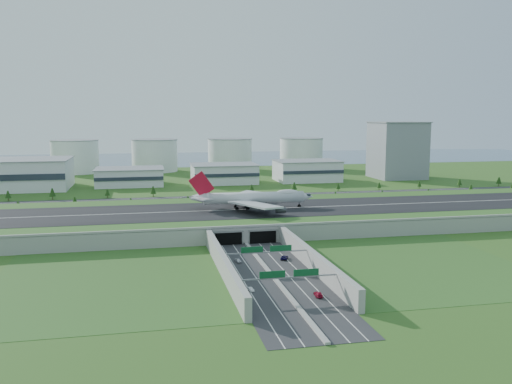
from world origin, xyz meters
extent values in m
plane|color=#264B17|center=(0.00, 0.00, 0.00)|extent=(1200.00, 1200.00, 0.00)
cube|color=#989892|center=(0.00, 0.00, 4.00)|extent=(520.00, 100.00, 8.00)
cube|color=#2B4C1A|center=(0.00, 0.00, 8.08)|extent=(520.00, 100.00, 0.16)
cube|color=black|center=(0.00, 0.00, 8.22)|extent=(520.00, 58.00, 0.12)
cube|color=silver|center=(0.00, 0.00, 8.30)|extent=(520.00, 0.90, 0.02)
cube|color=#989892|center=(0.00, -49.40, 8.60)|extent=(520.00, 1.20, 1.20)
cube|color=#28282B|center=(0.00, -110.00, 0.06)|extent=(34.00, 120.00, 0.12)
cube|color=#989892|center=(0.00, -110.00, 0.45)|extent=(1.60, 120.00, 0.90)
cube|color=#989892|center=(-18.20, -100.00, 4.00)|extent=(2.40, 100.00, 8.00)
cube|color=#989892|center=(18.20, -100.00, 4.00)|extent=(2.40, 100.00, 8.00)
cube|color=black|center=(-8.50, -50.20, 3.20)|extent=(13.00, 1.20, 6.00)
cube|color=black|center=(8.50, -50.20, 3.20)|extent=(13.00, 1.20, 6.00)
cylinder|color=gray|center=(-19.00, -95.00, 3.50)|extent=(0.70, 0.70, 7.00)
cylinder|color=gray|center=(19.00, -95.00, 3.50)|extent=(0.70, 0.70, 7.00)
cube|color=gray|center=(0.00, -95.00, 7.20)|extent=(38.00, 0.50, 0.50)
cube|color=#0C4C23|center=(-6.00, -95.10, 8.60)|extent=(9.00, 0.30, 2.40)
cube|color=#0C4C23|center=(6.00, -95.10, 8.60)|extent=(9.00, 0.30, 2.40)
cylinder|color=gray|center=(-19.00, -130.00, 3.50)|extent=(0.70, 0.70, 7.00)
cylinder|color=gray|center=(19.00, -130.00, 3.50)|extent=(0.70, 0.70, 7.00)
cube|color=gray|center=(0.00, -130.00, 7.20)|extent=(38.00, 0.50, 0.50)
cube|color=#0C4C23|center=(-6.00, -130.10, 8.60)|extent=(9.00, 0.30, 2.40)
cube|color=#0C4C23|center=(6.00, -130.10, 8.60)|extent=(9.00, 0.30, 2.40)
cube|color=#28282B|center=(0.00, 95.00, 0.06)|extent=(560.00, 36.00, 0.12)
cylinder|color=#3D2819|center=(-129.35, 73.00, 1.11)|extent=(0.50, 0.50, 2.22)
cone|color=#0E3411|center=(-129.35, 73.00, 3.95)|extent=(3.45, 3.45, 4.44)
cylinder|color=#3D2819|center=(-93.66, 73.00, 1.41)|extent=(0.50, 0.50, 2.83)
cone|color=#0E3411|center=(-93.66, 73.00, 5.03)|extent=(4.40, 4.40, 5.66)
cylinder|color=#3D2819|center=(-56.89, 73.00, 1.08)|extent=(0.50, 0.50, 2.16)
cone|color=#0E3411|center=(-56.89, 73.00, 3.84)|extent=(3.36, 3.36, 4.32)
cylinder|color=#3D2819|center=(-17.87, 73.00, 1.10)|extent=(0.50, 0.50, 2.21)
cone|color=#0E3411|center=(-17.87, 73.00, 3.92)|extent=(3.43, 3.43, 4.42)
cylinder|color=#3D2819|center=(21.65, 73.00, 1.00)|extent=(0.50, 0.50, 2.00)
cone|color=#0E3411|center=(21.65, 73.00, 3.55)|extent=(3.11, 3.11, 4.00)
cylinder|color=#3D2819|center=(53.02, 73.00, 1.23)|extent=(0.50, 0.50, 2.47)
cone|color=#0E3411|center=(53.02, 73.00, 4.39)|extent=(3.84, 3.84, 4.93)
cylinder|color=#3D2819|center=(91.04, 73.00, 1.09)|extent=(0.50, 0.50, 2.19)
cone|color=#0E3411|center=(91.04, 73.00, 3.89)|extent=(3.41, 3.41, 4.38)
cylinder|color=#3D2819|center=(128.35, 73.00, 1.06)|extent=(0.50, 0.50, 2.12)
cone|color=#0E3411|center=(128.35, 73.00, 3.77)|extent=(3.30, 3.30, 4.24)
cylinder|color=#3D2819|center=(166.50, 73.00, 1.07)|extent=(0.50, 0.50, 2.14)
cone|color=#0E3411|center=(166.50, 73.00, 3.81)|extent=(3.33, 3.33, 4.28)
cylinder|color=#3D2819|center=(202.87, 73.00, 1.52)|extent=(0.50, 0.50, 3.05)
cone|color=#0E3411|center=(202.87, 73.00, 5.41)|extent=(4.74, 4.74, 6.09)
cylinder|color=#3D2819|center=(239.28, 73.00, 1.35)|extent=(0.50, 0.50, 2.70)
cone|color=#0E3411|center=(239.28, 73.00, 4.80)|extent=(4.20, 4.20, 5.40)
cylinder|color=#3D2819|center=(-145.38, 117.00, 1.36)|extent=(0.50, 0.50, 2.72)
cone|color=#0E3411|center=(-145.38, 117.00, 4.84)|extent=(4.24, 4.24, 5.45)
cylinder|color=#3D2819|center=(-114.62, 117.00, 1.53)|extent=(0.50, 0.50, 3.06)
cone|color=#0E3411|center=(-114.62, 117.00, 5.43)|extent=(4.75, 4.75, 6.11)
cylinder|color=#3D2819|center=(-75.16, 117.00, 1.23)|extent=(0.50, 0.50, 2.46)
cone|color=#0E3411|center=(-75.16, 117.00, 4.37)|extent=(3.83, 3.83, 4.92)
cylinder|color=#3D2819|center=(-40.97, 117.00, 1.44)|extent=(0.50, 0.50, 2.89)
cone|color=#0E3411|center=(-40.97, 117.00, 5.13)|extent=(4.49, 4.49, 5.77)
cylinder|color=#3D2819|center=(-0.77, 117.00, 1.03)|extent=(0.50, 0.50, 2.05)
cone|color=#0E3411|center=(-0.77, 117.00, 3.64)|extent=(3.19, 3.19, 4.10)
cylinder|color=#3D2819|center=(36.53, 117.00, 1.31)|extent=(0.50, 0.50, 2.62)
cone|color=#0E3411|center=(36.53, 117.00, 4.66)|extent=(4.08, 4.08, 5.25)
cylinder|color=#3D2819|center=(71.82, 117.00, 1.48)|extent=(0.50, 0.50, 2.97)
cone|color=#0E3411|center=(71.82, 117.00, 5.27)|extent=(4.61, 4.61, 5.93)
cylinder|color=#3D2819|center=(109.54, 117.00, 1.18)|extent=(0.50, 0.50, 2.35)
cone|color=#0E3411|center=(109.54, 117.00, 4.18)|extent=(3.66, 3.66, 4.70)
cylinder|color=#3D2819|center=(145.96, 117.00, 1.13)|extent=(0.50, 0.50, 2.25)
cone|color=#0E3411|center=(145.96, 117.00, 4.00)|extent=(3.50, 3.50, 4.50)
cylinder|color=#3D2819|center=(182.82, 117.00, 1.14)|extent=(0.50, 0.50, 2.28)
cone|color=#0E3411|center=(182.82, 117.00, 4.05)|extent=(3.54, 3.54, 4.56)
cylinder|color=#3D2819|center=(220.93, 117.00, 1.33)|extent=(0.50, 0.50, 2.67)
cone|color=#0E3411|center=(220.93, 117.00, 4.74)|extent=(4.15, 4.15, 5.33)
cylinder|color=#3D2819|center=(259.47, 117.00, 1.45)|extent=(0.50, 0.50, 2.89)
cone|color=#0E3411|center=(259.47, 117.00, 5.14)|extent=(4.50, 4.50, 5.78)
cube|color=silver|center=(-60.00, 190.00, 7.50)|extent=(58.00, 42.00, 15.00)
cube|color=silver|center=(25.00, 190.00, 8.50)|extent=(58.00, 42.00, 17.00)
cube|color=silver|center=(105.00, 190.00, 9.50)|extent=(58.00, 42.00, 19.00)
cube|color=gray|center=(200.00, 195.00, 27.50)|extent=(46.00, 46.00, 55.00)
cylinder|color=white|center=(-120.00, 310.00, 17.50)|extent=(50.00, 50.00, 35.00)
cylinder|color=white|center=(-35.00, 310.00, 17.50)|extent=(50.00, 50.00, 35.00)
cylinder|color=white|center=(50.00, 310.00, 17.50)|extent=(50.00, 50.00, 35.00)
cylinder|color=white|center=(135.00, 310.00, 17.50)|extent=(50.00, 50.00, 35.00)
cube|color=#3E5977|center=(0.00, 480.00, 0.03)|extent=(1200.00, 260.00, 0.06)
cylinder|color=silver|center=(14.98, 3.01, 14.38)|extent=(59.14, 9.78, 6.73)
cone|color=silver|center=(46.47, 1.37, 14.38)|extent=(8.75, 7.16, 6.73)
cone|color=silver|center=(-16.51, 4.65, 14.80)|extent=(10.85, 7.27, 6.73)
ellipsoid|color=silver|center=(34.97, 1.97, 16.80)|extent=(14.60, 5.98, 4.14)
cube|color=silver|center=(11.95, -14.73, 13.33)|extent=(27.27, 34.22, 1.66)
cube|color=silver|center=(13.81, 20.96, 13.33)|extent=(29.30, 33.69, 1.66)
cylinder|color=#38383D|center=(19.33, -9.85, 11.01)|extent=(5.62, 3.43, 3.15)
cylinder|color=#38383D|center=(24.85, -21.72, 11.01)|extent=(5.62, 3.43, 3.15)
cylinder|color=#38383D|center=(20.64, 15.34, 11.01)|extent=(5.62, 3.43, 3.15)
cylinder|color=#38383D|center=(27.36, 26.57, 11.01)|extent=(5.62, 3.43, 3.15)
cube|color=silver|center=(-15.82, -2.23, 15.64)|extent=(10.87, 13.17, 0.63)
cube|color=silver|center=(-15.11, 11.42, 15.64)|extent=(11.59, 13.13, 0.63)
cube|color=#AE0C22|center=(-15.46, 4.59, 22.79)|extent=(15.01, 1.72, 15.76)
cylinder|color=black|center=(42.11, 1.59, 8.86)|extent=(2.00, 0.74, 2.00)
cylinder|color=black|center=(10.61, -0.13, 8.86)|extent=(2.00, 0.74, 2.00)
cylinder|color=black|center=(10.96, 6.59, 8.86)|extent=(2.00, 0.74, 2.00)
cylinder|color=black|center=(4.31, 0.19, 8.86)|extent=(2.00, 0.74, 2.00)
cylinder|color=black|center=(4.66, 6.91, 8.86)|extent=(2.00, 0.74, 2.00)
imported|color=silver|center=(-9.51, -82.34, 0.93)|extent=(2.72, 5.03, 1.63)
imported|color=white|center=(-11.75, -120.68, 0.78)|extent=(2.41, 4.22, 1.32)
imported|color=#100C3F|center=(11.10, -81.63, 0.95)|extent=(4.84, 6.60, 1.67)
imported|color=maroon|center=(10.10, -131.23, 0.97)|extent=(2.81, 5.99, 1.69)
imported|color=black|center=(12.47, 101.88, 0.94)|extent=(5.23, 2.86, 1.63)
imported|color=#A8A8AD|center=(175.04, 85.79, 0.82)|extent=(5.54, 3.87, 1.40)
imported|color=silver|center=(-19.31, 100.42, 0.92)|extent=(5.93, 3.77, 1.60)
camera|label=1|loc=(-47.93, -303.22, 62.29)|focal=38.00mm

